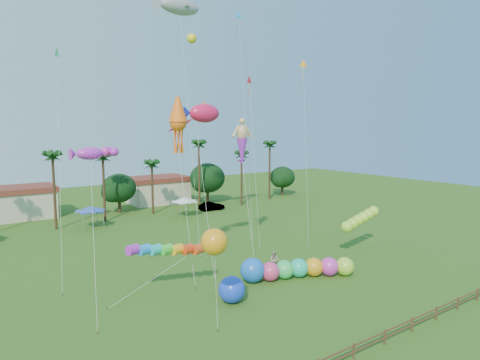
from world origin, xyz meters
TOP-DOWN VIEW (x-y plane):
  - ground at (0.00, 0.00)m, footprint 160.00×160.00m
  - tree_line at (3.57, 44.00)m, footprint 69.46×8.91m
  - buildings_row at (-3.09, 50.00)m, footprint 35.00×7.00m
  - tent_row at (-6.00, 36.33)m, footprint 31.00×4.00m
  - fence at (0.00, -6.00)m, footprint 36.12×0.12m
  - car_b at (14.15, 38.03)m, footprint 4.34×1.66m
  - spectator_b at (3.66, 9.32)m, footprint 1.02×1.09m
  - caterpillar_inflatable at (3.37, 6.29)m, footprint 10.45×5.92m
  - blue_ball at (-4.28, 5.12)m, footprint 2.13×2.13m
  - rainbow_tube at (-6.58, 9.17)m, footprint 9.39×1.26m
  - green_worm at (12.77, 8.16)m, footprint 10.49×2.62m
  - orange_ball_kite at (-7.91, 1.84)m, footprint 2.06×2.06m
  - merman_kite at (5.36, 17.13)m, footprint 2.90×5.51m
  - fish_kite at (-0.95, 14.64)m, footprint 5.07×6.11m
  - shark_kite at (1.17, 23.41)m, footprint 6.82×8.74m
  - squid_kite at (-4.16, 14.02)m, footprint 2.02×5.67m
  - lobster_kite at (-13.18, 10.84)m, footprint 3.81×6.06m
  - delta_kite_red at (7.94, 19.23)m, footprint 1.90×4.14m
  - delta_kite_yellow at (12.94, 15.43)m, footprint 2.18×3.46m
  - delta_kite_green at (-13.41, 18.57)m, footprint 1.96×4.68m
  - delta_kite_blue at (8.66, 22.38)m, footprint 1.39×4.54m

SIDE VIEW (x-z plane):
  - ground at x=0.00m, z-range 0.00..0.00m
  - fence at x=0.00m, z-range 0.11..1.11m
  - car_b at x=14.15m, z-range 0.00..1.41m
  - spectator_b at x=3.66m, z-range 0.00..1.78m
  - caterpillar_inflatable at x=3.37m, z-range -0.18..2.04m
  - blue_ball at x=-4.28m, z-range 0.00..2.13m
  - buildings_row at x=-3.09m, z-range 0.00..4.00m
  - tent_row at x=-6.00m, z-range 2.45..3.05m
  - green_worm at x=12.77m, z-range 1.22..5.14m
  - rainbow_tube at x=-6.58m, z-range 1.54..5.49m
  - tree_line at x=3.57m, z-range -1.22..9.78m
  - orange_ball_kite at x=-7.91m, z-range 2.68..9.85m
  - lobster_kite at x=-13.18m, z-range 5.59..18.15m
  - merman_kite at x=5.36m, z-range 4.74..19.12m
  - squid_kite at x=-4.16m, z-range 5.85..22.56m
  - fish_kite at x=-0.95m, z-range 7.07..23.24m
  - delta_kite_red at x=7.94m, z-range 8.97..28.81m
  - delta_kite_green at x=-13.41m, z-range 9.25..29.98m
  - delta_kite_yellow at x=12.94m, z-range 9.76..31.35m
  - delta_kite_blue at x=8.66m, z-range 12.63..40.54m
  - shark_kite at x=1.17m, z-range 13.10..41.61m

